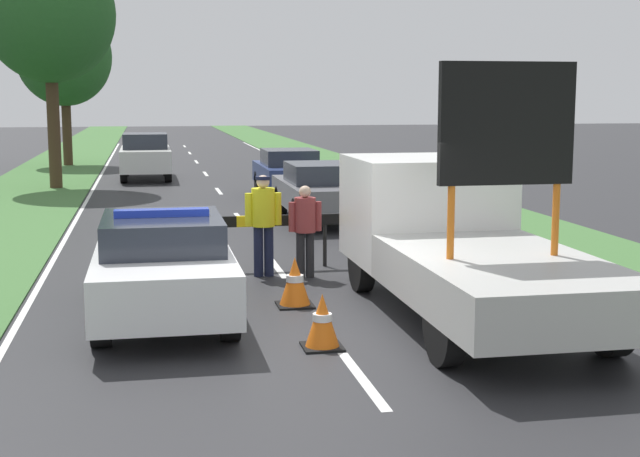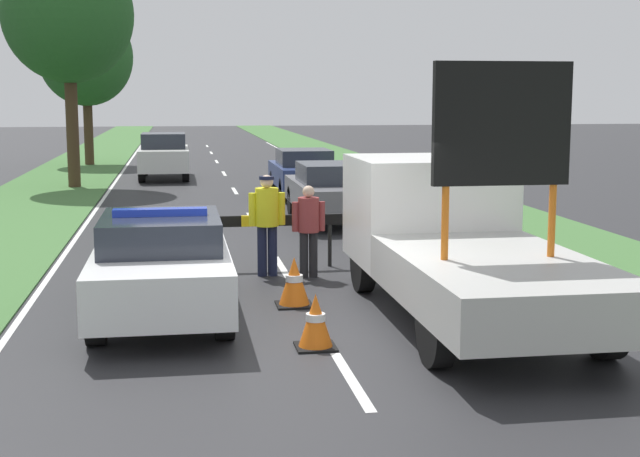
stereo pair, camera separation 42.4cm
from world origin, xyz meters
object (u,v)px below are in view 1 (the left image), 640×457
pedestrian_civilian (305,224)px  queued_car_hatch_blue (289,172)px  police_officer (263,216)px  roadside_tree_near_left (64,57)px  traffic_cone_near_police (295,282)px  queued_car_van_white (146,156)px  police_car (163,264)px  road_barrier (263,225)px  queued_car_suv_grey (323,190)px  traffic_cone_centre_front (322,321)px  traffic_cone_near_truck (146,252)px  work_truck (454,235)px  roadside_tree_near_right (49,14)px

pedestrian_civilian → queued_car_hatch_blue: (1.64, 12.18, -0.17)m
police_officer → roadside_tree_near_left: bearing=-52.5°
traffic_cone_near_police → pedestrian_civilian: bearing=75.8°
queued_car_hatch_blue → queued_car_van_white: queued_car_van_white is taller
police_car → road_barrier: 3.67m
police_car → police_officer: 3.07m
police_officer → queued_car_suv_grey: police_officer is taller
road_barrier → traffic_cone_near_police: size_ratio=3.86×
traffic_cone_centre_front → traffic_cone_near_truck: (-2.11, 5.67, -0.06)m
pedestrian_civilian → queued_car_van_white: queued_car_van_white is taller
work_truck → roadside_tree_near_right: 20.42m
traffic_cone_near_truck → queued_car_hatch_blue: queued_car_hatch_blue is taller
traffic_cone_centre_front → queued_car_van_white: size_ratio=0.15×
pedestrian_civilian → traffic_cone_near_truck: size_ratio=2.82×
police_car → queued_car_suv_grey: (3.99, 8.80, 0.03)m
roadside_tree_near_left → queued_car_suv_grey: bearing=-68.6°
road_barrier → traffic_cone_near_truck: size_ratio=5.06×
traffic_cone_centre_front → police_officer: bearing=91.7°
traffic_cone_near_truck → queued_car_suv_grey: (4.24, 5.10, 0.50)m
police_officer → queued_car_van_white: size_ratio=0.39×
queued_car_hatch_blue → roadside_tree_near_left: roadside_tree_near_left is taller
work_truck → road_barrier: bearing=-55.5°
police_car → queued_car_hatch_blue: 15.01m
traffic_cone_near_police → roadside_tree_near_left: 28.74m
work_truck → roadside_tree_near_left: roadside_tree_near_left is taller
police_officer → queued_car_hatch_blue: police_officer is taller
police_officer → traffic_cone_near_police: 2.36m
pedestrian_civilian → queued_car_van_white: bearing=112.4°
work_truck → pedestrian_civilian: 3.10m
queued_car_suv_grey → police_officer: bearing=70.2°
police_officer → queued_car_suv_grey: bearing=-84.0°
pedestrian_civilian → traffic_cone_near_truck: 3.07m
queued_car_hatch_blue → police_officer: bearing=79.0°
roadside_tree_near_right → traffic_cone_near_truck: bearing=-78.6°
police_car → police_officer: police_officer is taller
queued_car_suv_grey → police_car: bearing=65.6°
police_car → work_truck: 4.14m
pedestrian_civilian → traffic_cone_centre_front: 4.32m
traffic_cone_near_police → traffic_cone_near_truck: bearing=121.9°
traffic_cone_near_police → roadside_tree_near_right: bearing=105.7°
traffic_cone_centre_front → roadside_tree_near_left: 30.91m
roadside_tree_near_right → queued_car_hatch_blue: bearing=-27.5°
queued_car_van_white → traffic_cone_centre_front: bearing=95.2°
road_barrier → police_officer: 0.72m
work_truck → roadside_tree_near_right: size_ratio=0.80×
roadside_tree_near_left → roadside_tree_near_right: size_ratio=0.87×
pedestrian_civilian → traffic_cone_near_police: (-0.51, -2.02, -0.56)m
pedestrian_civilian → traffic_cone_near_police: pedestrian_civilian is taller
police_car → queued_car_van_white: size_ratio=1.05×
queued_car_suv_grey → work_truck: bearing=90.8°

